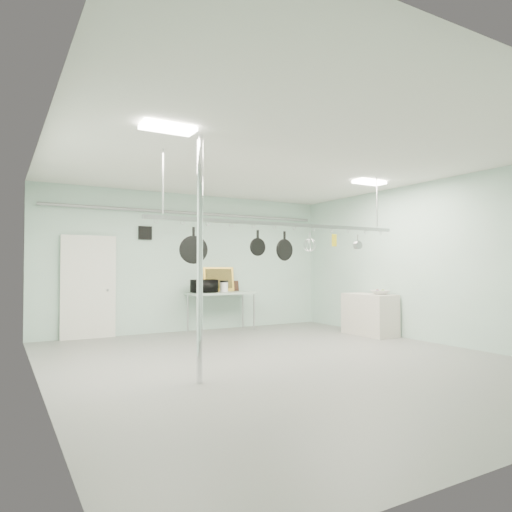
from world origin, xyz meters
TOP-DOWN VIEW (x-y plane):
  - floor at (0.00, 0.00)m, footprint 8.00×8.00m
  - ceiling at (0.00, 0.00)m, footprint 7.00×8.00m
  - back_wall at (0.00, 3.99)m, footprint 7.00×0.02m
  - right_wall at (3.49, 0.00)m, footprint 0.02×8.00m
  - door at (-2.30, 3.94)m, footprint 1.10×0.10m
  - wall_vent at (-1.10, 3.97)m, footprint 0.30×0.04m
  - conduit_pipe at (0.00, 3.90)m, footprint 6.60×0.07m
  - chrome_pole at (-1.70, -0.60)m, footprint 0.08×0.08m
  - prep_table at (0.60, 3.60)m, footprint 1.60×0.70m
  - side_cabinet at (3.15, 1.40)m, footprint 0.60×1.20m
  - pot_rack at (0.20, 0.30)m, footprint 4.80×0.06m
  - light_panel_left at (-2.20, -0.80)m, footprint 0.65×0.30m
  - light_panel_right at (2.40, 0.60)m, footprint 0.65×0.30m
  - microwave at (0.15, 3.55)m, footprint 0.56×0.39m
  - coffee_canister at (0.66, 3.57)m, footprint 0.21×0.21m
  - painting_large at (0.67, 3.90)m, footprint 0.78×0.16m
  - painting_small at (1.06, 3.90)m, footprint 0.30×0.09m
  - fruit_bowl at (3.18, 1.11)m, footprint 0.51×0.51m
  - skillet_left at (-1.43, 0.30)m, footprint 0.41×0.20m
  - skillet_mid at (-0.32, 0.30)m, footprint 0.29×0.06m
  - skillet_right at (0.20, 0.30)m, footprint 0.37×0.12m
  - whisk at (0.72, 0.30)m, footprint 0.23×0.23m
  - grater at (1.26, 0.30)m, footprint 0.10×0.04m
  - saucepan at (1.81, 0.30)m, footprint 0.17×0.14m
  - fruit_cluster at (3.18, 1.11)m, footprint 0.24×0.24m

SIDE VIEW (x-z plane):
  - floor at x=0.00m, z-range 0.00..0.00m
  - side_cabinet at x=3.15m, z-range 0.00..0.90m
  - prep_table at x=0.60m, z-range 0.38..1.28m
  - fruit_bowl at x=3.18m, z-range 0.90..1.00m
  - fruit_cluster at x=3.18m, z-range 0.94..1.03m
  - coffee_canister at x=0.66m, z-range 0.91..1.13m
  - painting_small at x=1.06m, z-range 0.90..1.16m
  - door at x=-2.30m, z-range -0.05..2.15m
  - microwave at x=0.15m, z-range 0.91..1.20m
  - painting_large at x=0.67m, z-range 0.90..1.49m
  - back_wall at x=0.00m, z-range 0.00..3.20m
  - right_wall at x=3.49m, z-range 0.00..3.20m
  - chrome_pole at x=-1.70m, z-range 0.00..3.20m
  - skillet_left at x=-1.43m, z-range 1.53..2.09m
  - skillet_right at x=0.20m, z-range 1.60..2.09m
  - skillet_mid at x=-0.32m, z-range 1.68..2.09m
  - whisk at x=0.72m, z-range 1.72..2.09m
  - saucepan at x=1.81m, z-range 1.82..2.09m
  - grater at x=1.26m, z-range 1.85..2.09m
  - pot_rack at x=0.20m, z-range 1.73..2.73m
  - wall_vent at x=-1.10m, z-range 2.10..2.40m
  - conduit_pipe at x=0.00m, z-range 2.71..2.79m
  - light_panel_left at x=-2.20m, z-range 3.14..3.19m
  - light_panel_right at x=2.40m, z-range 3.14..3.19m
  - ceiling at x=0.00m, z-range 3.18..3.20m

